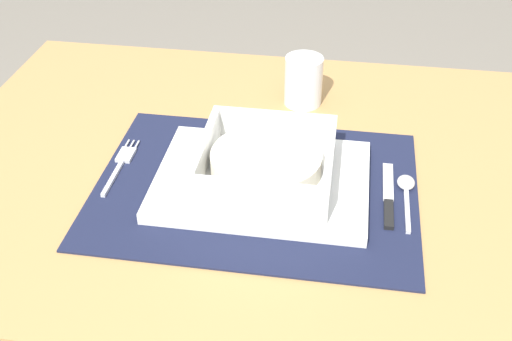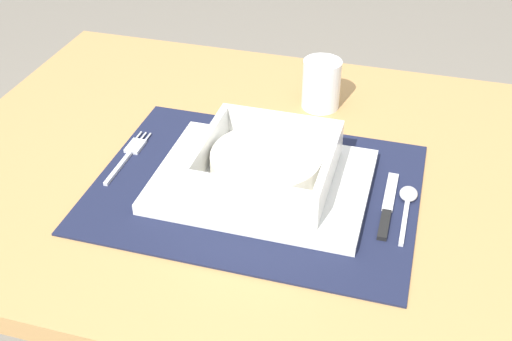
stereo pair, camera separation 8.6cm
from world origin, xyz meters
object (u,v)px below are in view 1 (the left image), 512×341
at_px(butter_knife, 388,199).
at_px(dining_table, 258,224).
at_px(spoon, 406,188).
at_px(fork, 122,162).
at_px(drinking_glass, 303,83).
at_px(porridge_bowl, 266,164).

bearing_deg(butter_knife, dining_table, 158.34).
bearing_deg(butter_knife, spoon, 41.05).
xyz_separation_m(fork, spoon, (0.40, -0.00, 0.00)).
xyz_separation_m(dining_table, butter_knife, (0.18, -0.06, 0.12)).
bearing_deg(dining_table, fork, -170.57).
distance_m(spoon, butter_knife, 0.03).
distance_m(dining_table, butter_knife, 0.23).
bearing_deg(fork, spoon, -2.39).
bearing_deg(dining_table, drinking_glass, 76.37).
height_order(porridge_bowl, butter_knife, porridge_bowl).
bearing_deg(spoon, fork, -177.84).
bearing_deg(porridge_bowl, butter_knife, -1.91).
xyz_separation_m(dining_table, fork, (-0.19, -0.03, 0.12)).
xyz_separation_m(porridge_bowl, butter_knife, (0.17, -0.01, -0.03)).
relative_size(dining_table, butter_knife, 6.81).
height_order(dining_table, fork, fork).
bearing_deg(porridge_bowl, dining_table, 108.65).
bearing_deg(porridge_bowl, drinking_glass, 83.55).
relative_size(porridge_bowl, butter_knife, 1.26).
bearing_deg(dining_table, porridge_bowl, -71.35).
bearing_deg(drinking_glass, dining_table, -103.63).
bearing_deg(dining_table, spoon, -9.73).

